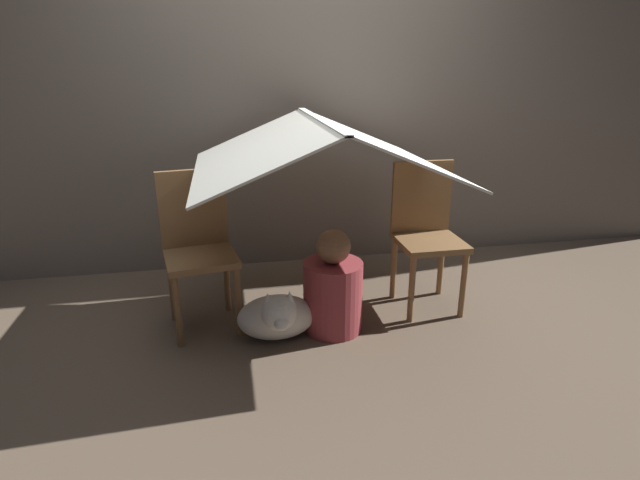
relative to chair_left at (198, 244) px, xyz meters
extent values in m
plane|color=brown|center=(0.67, -0.13, -0.48)|extent=(8.80, 8.80, 0.00)
cube|color=#6B6056|center=(0.67, 0.86, 0.77)|extent=(7.00, 0.05, 2.50)
cylinder|color=brown|center=(-0.12, -0.25, -0.28)|extent=(0.04, 0.04, 0.40)
cylinder|color=brown|center=(0.20, -0.20, -0.28)|extent=(0.04, 0.04, 0.40)
cylinder|color=brown|center=(-0.17, 0.06, -0.28)|extent=(0.04, 0.04, 0.40)
cylinder|color=brown|center=(0.14, 0.11, -0.28)|extent=(0.04, 0.04, 0.40)
cube|color=brown|center=(0.01, -0.07, -0.06)|extent=(0.43, 0.43, 0.04)
cube|color=brown|center=(-0.02, 0.10, 0.18)|extent=(0.37, 0.09, 0.44)
cylinder|color=brown|center=(1.17, -0.23, -0.28)|extent=(0.04, 0.04, 0.40)
cylinder|color=brown|center=(1.49, -0.23, -0.28)|extent=(0.04, 0.04, 0.40)
cylinder|color=brown|center=(1.17, 0.09, -0.28)|extent=(0.04, 0.04, 0.40)
cylinder|color=brown|center=(1.49, 0.09, -0.28)|extent=(0.04, 0.04, 0.40)
cube|color=brown|center=(1.33, -0.07, -0.06)|extent=(0.37, 0.37, 0.04)
cube|color=brown|center=(1.33, 0.10, 0.18)|extent=(0.37, 0.03, 0.44)
cube|color=silver|center=(0.34, -0.07, 0.53)|extent=(0.66, 1.26, 0.28)
cube|color=silver|center=(1.00, -0.07, 0.53)|extent=(0.66, 1.26, 0.28)
cube|color=silver|center=(0.67, -0.07, 0.67)|extent=(0.04, 1.26, 0.01)
cylinder|color=maroon|center=(0.72, -0.22, -0.28)|extent=(0.33, 0.33, 0.40)
sphere|color=brown|center=(0.72, -0.22, 0.02)|extent=(0.19, 0.19, 0.19)
ellipsoid|color=silver|center=(0.40, -0.26, -0.35)|extent=(0.42, 0.23, 0.25)
sphere|color=silver|center=(0.40, -0.42, -0.24)|extent=(0.18, 0.18, 0.18)
ellipsoid|color=silver|center=(0.40, -0.50, -0.26)|extent=(0.07, 0.09, 0.06)
cone|color=silver|center=(0.34, -0.42, -0.17)|extent=(0.06, 0.06, 0.08)
cone|color=silver|center=(0.45, -0.42, -0.17)|extent=(0.06, 0.06, 0.08)
camera|label=1|loc=(0.18, -2.66, 0.95)|focal=28.00mm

